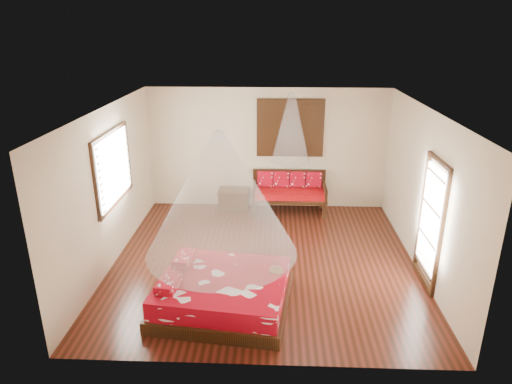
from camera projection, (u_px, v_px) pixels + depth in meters
room at (265, 190)px, 7.96m from camera, size 5.54×5.54×2.84m
bed at (222, 292)px, 7.00m from camera, size 2.18×2.02×0.63m
daybed at (289, 190)px, 10.47m from camera, size 1.68×0.75×0.94m
storage_chest at (234, 199)px, 10.69m from camera, size 0.71×0.53×0.49m
shutter_panel at (290, 128)px, 10.31m from camera, size 1.52×0.06×1.32m
window_left at (114, 168)px, 8.15m from camera, size 0.10×1.74×1.34m
glazed_door at (430, 224)px, 7.41m from camera, size 0.08×1.02×2.16m
wine_tray at (276, 268)px, 7.08m from camera, size 0.23×0.23×0.19m
mosquito_net_main at (220, 195)px, 6.44m from camera, size 2.22×2.22×1.80m
mosquito_net_daybed at (291, 128)px, 9.84m from camera, size 0.84×0.84×1.50m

